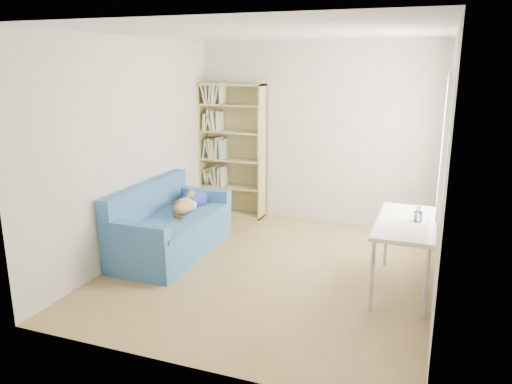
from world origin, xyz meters
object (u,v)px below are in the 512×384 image
Objects in this scene: sofa at (170,227)px; pen_cup at (418,215)px; desk at (406,228)px; bookshelf at (232,156)px.

sofa is 2.94m from pen_cup.
sofa is at bearing 178.24° from desk.
sofa is at bearing -93.22° from bookshelf.
pen_cup is at bearing -32.68° from bookshelf.
sofa is 10.46× the size of pen_cup.
bookshelf is at bearing 145.92° from desk.
bookshelf reaches higher than desk.
desk is (2.79, -0.09, 0.35)m from sofa.
desk is 7.52× the size of pen_cup.
bookshelf is (0.10, 1.74, 0.59)m from sofa.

